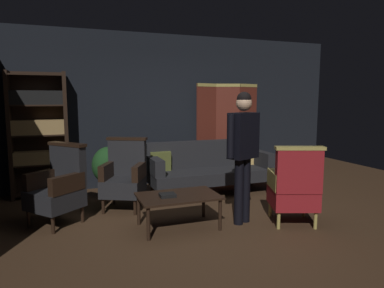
{
  "coord_description": "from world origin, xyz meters",
  "views": [
    {
      "loc": [
        -1.77,
        -3.99,
        1.62
      ],
      "look_at": [
        0.0,
        0.8,
        0.95
      ],
      "focal_mm": 32.68,
      "sensor_mm": 36.0,
      "label": 1
    }
  ],
  "objects_px": {
    "velvet_couch": "(209,167)",
    "coffee_table": "(178,199)",
    "folding_screen": "(227,131)",
    "bookshelf": "(39,131)",
    "armchair_gilt_accent": "(294,187)",
    "armchair_wing_right": "(125,176)",
    "armchair_wing_left": "(59,186)",
    "standing_figure": "(243,145)",
    "potted_plant": "(108,168)",
    "book_black_cloth": "(168,195)"
  },
  "relations": [
    {
      "from": "armchair_gilt_accent",
      "to": "armchair_wing_left",
      "type": "height_order",
      "value": "same"
    },
    {
      "from": "velvet_couch",
      "to": "coffee_table",
      "type": "relative_size",
      "value": 2.12
    },
    {
      "from": "coffee_table",
      "to": "book_black_cloth",
      "type": "distance_m",
      "value": 0.16
    },
    {
      "from": "coffee_table",
      "to": "velvet_couch",
      "type": "bearing_deg",
      "value": 54.33
    },
    {
      "from": "velvet_couch",
      "to": "potted_plant",
      "type": "height_order",
      "value": "velvet_couch"
    },
    {
      "from": "bookshelf",
      "to": "armchair_gilt_accent",
      "type": "xyz_separation_m",
      "value": [
        3.12,
        -2.55,
        -0.59
      ]
    },
    {
      "from": "bookshelf",
      "to": "coffee_table",
      "type": "bearing_deg",
      "value": -51.82
    },
    {
      "from": "folding_screen",
      "to": "standing_figure",
      "type": "bearing_deg",
      "value": -111.3
    },
    {
      "from": "bookshelf",
      "to": "armchair_wing_left",
      "type": "height_order",
      "value": "bookshelf"
    },
    {
      "from": "bookshelf",
      "to": "coffee_table",
      "type": "distance_m",
      "value": 2.82
    },
    {
      "from": "armchair_wing_left",
      "to": "armchair_wing_right",
      "type": "relative_size",
      "value": 1.0
    },
    {
      "from": "velvet_couch",
      "to": "potted_plant",
      "type": "xyz_separation_m",
      "value": [
        -1.65,
        0.37,
        0.03
      ]
    },
    {
      "from": "potted_plant",
      "to": "armchair_wing_right",
      "type": "bearing_deg",
      "value": -79.23
    },
    {
      "from": "velvet_couch",
      "to": "coffee_table",
      "type": "distance_m",
      "value": 1.73
    },
    {
      "from": "velvet_couch",
      "to": "standing_figure",
      "type": "bearing_deg",
      "value": -96.65
    },
    {
      "from": "armchair_wing_left",
      "to": "standing_figure",
      "type": "distance_m",
      "value": 2.44
    },
    {
      "from": "bookshelf",
      "to": "armchair_gilt_accent",
      "type": "distance_m",
      "value": 4.07
    },
    {
      "from": "armchair_wing_left",
      "to": "velvet_couch",
      "type": "bearing_deg",
      "value": 16.6
    },
    {
      "from": "armchair_wing_left",
      "to": "potted_plant",
      "type": "distance_m",
      "value": 1.33
    },
    {
      "from": "armchair_gilt_accent",
      "to": "armchair_wing_right",
      "type": "xyz_separation_m",
      "value": [
        -1.93,
        1.44,
        0.0
      ]
    },
    {
      "from": "armchair_wing_left",
      "to": "book_black_cloth",
      "type": "bearing_deg",
      "value": -29.65
    },
    {
      "from": "bookshelf",
      "to": "standing_figure",
      "type": "xyz_separation_m",
      "value": [
        2.52,
        -2.27,
        -0.06
      ]
    },
    {
      "from": "armchair_wing_left",
      "to": "potted_plant",
      "type": "relative_size",
      "value": 1.26
    },
    {
      "from": "armchair_gilt_accent",
      "to": "potted_plant",
      "type": "xyz_separation_m",
      "value": [
        -2.07,
        2.18,
        -0.01
      ]
    },
    {
      "from": "armchair_wing_right",
      "to": "book_black_cloth",
      "type": "height_order",
      "value": "armchair_wing_right"
    },
    {
      "from": "bookshelf",
      "to": "armchair_wing_right",
      "type": "bearing_deg",
      "value": -43.19
    },
    {
      "from": "folding_screen",
      "to": "armchair_gilt_accent",
      "type": "distance_m",
      "value": 2.61
    },
    {
      "from": "bookshelf",
      "to": "book_black_cloth",
      "type": "xyz_separation_m",
      "value": [
        1.54,
        -2.17,
        -0.64
      ]
    },
    {
      "from": "coffee_table",
      "to": "potted_plant",
      "type": "relative_size",
      "value": 1.21
    },
    {
      "from": "folding_screen",
      "to": "coffee_table",
      "type": "xyz_separation_m",
      "value": [
        -1.71,
        -2.14,
        -0.61
      ]
    },
    {
      "from": "folding_screen",
      "to": "potted_plant",
      "type": "distance_m",
      "value": 2.44
    },
    {
      "from": "coffee_table",
      "to": "armchair_wing_left",
      "type": "height_order",
      "value": "armchair_wing_left"
    },
    {
      "from": "potted_plant",
      "to": "folding_screen",
      "type": "bearing_deg",
      "value": 8.81
    },
    {
      "from": "armchair_wing_left",
      "to": "book_black_cloth",
      "type": "height_order",
      "value": "armchair_wing_left"
    },
    {
      "from": "book_black_cloth",
      "to": "velvet_couch",
      "type": "bearing_deg",
      "value": 51.04
    },
    {
      "from": "folding_screen",
      "to": "velvet_couch",
      "type": "relative_size",
      "value": 0.9
    },
    {
      "from": "folding_screen",
      "to": "bookshelf",
      "type": "distance_m",
      "value": 3.41
    },
    {
      "from": "folding_screen",
      "to": "velvet_couch",
      "type": "distance_m",
      "value": 1.15
    },
    {
      "from": "velvet_couch",
      "to": "coffee_table",
      "type": "bearing_deg",
      "value": -125.67
    },
    {
      "from": "standing_figure",
      "to": "potted_plant",
      "type": "relative_size",
      "value": 2.05
    },
    {
      "from": "folding_screen",
      "to": "velvet_couch",
      "type": "bearing_deg",
      "value": -133.82
    },
    {
      "from": "potted_plant",
      "to": "coffee_table",
      "type": "bearing_deg",
      "value": -70.21
    },
    {
      "from": "velvet_couch",
      "to": "potted_plant",
      "type": "distance_m",
      "value": 1.69
    },
    {
      "from": "velvet_couch",
      "to": "armchair_wing_left",
      "type": "bearing_deg",
      "value": -163.4
    },
    {
      "from": "folding_screen",
      "to": "velvet_couch",
      "type": "height_order",
      "value": "folding_screen"
    },
    {
      "from": "potted_plant",
      "to": "book_black_cloth",
      "type": "bearing_deg",
      "value": -74.74
    },
    {
      "from": "bookshelf",
      "to": "potted_plant",
      "type": "distance_m",
      "value": 1.27
    },
    {
      "from": "armchair_gilt_accent",
      "to": "armchair_wing_right",
      "type": "bearing_deg",
      "value": 143.29
    },
    {
      "from": "armchair_wing_left",
      "to": "armchair_gilt_accent",
      "type": "bearing_deg",
      "value": -21.15
    },
    {
      "from": "bookshelf",
      "to": "armchair_wing_left",
      "type": "distance_m",
      "value": 1.6
    }
  ]
}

